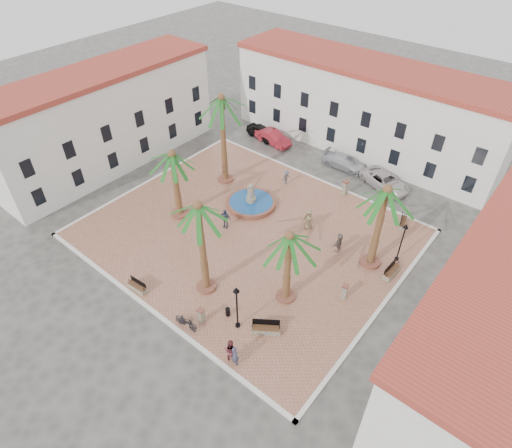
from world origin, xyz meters
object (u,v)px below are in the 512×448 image
at_px(fountain, 251,202).
at_px(lamppost_s, 237,301).
at_px(lamppost_e, 403,236).
at_px(cyclist_b, 230,350).
at_px(pedestrian_fountain_b, 225,218).
at_px(bicycle_b, 186,322).
at_px(palm_e, 289,244).
at_px(palm_sw, 173,162).
at_px(palm_ne, 385,199).
at_px(litter_bin, 228,312).
at_px(bicycle_a, 186,322).
at_px(bench_e, 391,272).
at_px(car_black, 262,132).
at_px(pedestrian_east, 339,242).
at_px(bollard_n, 345,187).
at_px(bench_s, 137,287).
at_px(bollard_e, 345,291).
at_px(bench_se, 266,329).
at_px(palm_nw, 222,107).
at_px(car_white, 385,181).
at_px(car_silver, 344,162).
at_px(pedestrian_fountain_a, 309,220).
at_px(palm_s, 199,216).
at_px(bench_ne, 403,222).
at_px(car_red, 273,137).
at_px(pedestrian_north, 286,177).
at_px(cyclist_a, 235,356).
at_px(bollard_se, 201,316).

bearing_deg(fountain, lamppost_s, -53.95).
bearing_deg(lamppost_e, cyclist_b, -105.78).
bearing_deg(pedestrian_fountain_b, fountain, 82.18).
height_order(fountain, bicycle_b, fountain).
bearing_deg(palm_e, palm_sw, 172.42).
xyz_separation_m(palm_ne, lamppost_s, (-4.22, -11.49, -3.74)).
relative_size(litter_bin, bicycle_a, 0.35).
height_order(bench_e, car_black, car_black).
height_order(pedestrian_fountain_b, pedestrian_east, pedestrian_fountain_b).
relative_size(palm_sw, bollard_n, 4.50).
relative_size(palm_ne, bicycle_a, 4.02).
height_order(bench_s, bollard_e, bollard_e).
height_order(bench_se, litter_bin, bench_se).
distance_m(palm_nw, car_white, 17.70).
xyz_separation_m(palm_ne, lamppost_e, (1.49, 1.75, -3.91)).
distance_m(palm_ne, bicycle_a, 16.59).
bearing_deg(car_silver, car_white, -98.24).
bearing_deg(bollard_e, pedestrian_fountain_a, 143.07).
bearing_deg(bollard_e, car_white, 105.79).
relative_size(palm_s, bench_ne, 4.36).
bearing_deg(bench_se, bicycle_b, 179.31).
height_order(lamppost_s, car_white, lamppost_s).
relative_size(pedestrian_fountain_b, car_red, 0.41).
height_order(palm_e, car_white, palm_e).
xyz_separation_m(palm_e, palm_ne, (3.18, 7.24, 1.07)).
distance_m(lamppost_e, pedestrian_fountain_a, 8.14).
xyz_separation_m(bench_s, bench_se, (9.97, 3.17, 0.05)).
distance_m(bollard_e, car_black, 25.41).
distance_m(cyclist_b, pedestrian_north, 20.60).
distance_m(pedestrian_fountain_b, car_silver, 15.77).
xyz_separation_m(cyclist_a, car_red, (-15.82, 24.52, -0.25)).
height_order(palm_e, bicycle_b, palm_e).
relative_size(palm_ne, bollard_se, 5.89).
xyz_separation_m(palm_s, litter_bin, (3.04, -0.91, -6.73)).
bearing_deg(bench_se, car_silver, 71.53).
height_order(bench_se, car_black, car_black).
bearing_deg(lamppost_s, palm_e, 76.28).
height_order(palm_s, palm_ne, palm_s).
bearing_deg(car_silver, cyclist_a, -165.82).
xyz_separation_m(cyclist_a, car_silver, (-6.77, 25.19, -0.32)).
xyz_separation_m(fountain, bollard_e, (12.64, -4.31, 0.33)).
bearing_deg(bollard_e, bollard_n, 120.22).
bearing_deg(bicycle_b, bench_ne, -33.85).
bearing_deg(cyclist_b, bollard_e, -129.68).
distance_m(bicycle_a, bicycle_b, 0.03).
bearing_deg(palm_e, palm_nw, 148.36).
relative_size(cyclist_b, car_black, 0.43).
xyz_separation_m(palm_sw, bollard_n, (10.13, 12.44, -4.82)).
height_order(cyclist_b, pedestrian_fountain_b, pedestrian_fountain_b).
distance_m(fountain, car_red, 12.33).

